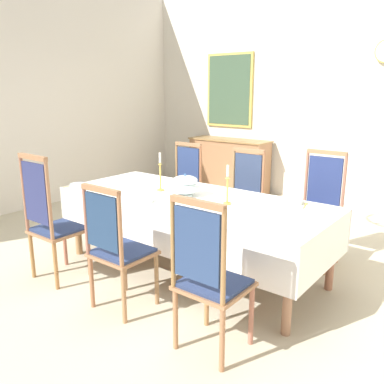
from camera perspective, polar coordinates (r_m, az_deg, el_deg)
ground at (r=4.10m, az=0.15°, el=-11.02°), size 6.45×6.42×0.04m
back_wall at (r=6.58m, az=18.31°, el=13.27°), size 6.45×0.08×3.40m
left_wall at (r=6.27m, az=-24.76°, el=12.69°), size 0.08×6.42×3.40m
dining_table at (r=3.84m, az=-0.04°, el=-1.78°), size 2.62×1.07×0.74m
tablecloth at (r=3.85m, az=-0.04°, el=-2.17°), size 2.64×1.09×0.39m
chair_south_a at (r=3.89m, az=-19.33°, el=-3.61°), size 0.44×0.42×1.19m
chair_north_a at (r=5.12m, az=-1.38°, el=0.95°), size 0.44×0.42×1.08m
chair_south_b at (r=3.24m, az=-10.57°, el=-7.52°), size 0.44×0.42×1.04m
chair_north_b at (r=4.63m, az=7.04°, el=-0.59°), size 0.44×0.42×1.08m
chair_south_c at (r=2.68m, az=2.35°, el=-11.69°), size 0.44×0.42×1.10m
chair_north_c at (r=4.26m, az=17.37°, el=-2.19°), size 0.44×0.42×1.14m
soup_tureen at (r=3.84m, az=-0.98°, el=0.98°), size 0.27×0.27×0.22m
candlestick_west at (r=4.04m, az=-4.50°, el=2.36°), size 0.07×0.07×0.39m
candlestick_east at (r=3.56m, az=5.01°, el=0.47°), size 0.07×0.07×0.35m
bowl_near_left at (r=4.35m, az=-15.75°, el=0.92°), size 0.17×0.17×0.04m
bowl_near_right at (r=3.72m, az=13.86°, el=-1.14°), size 0.20×0.20×0.05m
bowl_far_left at (r=3.69m, az=-6.80°, el=-1.05°), size 0.18×0.18×0.04m
spoon_primary at (r=4.46m, az=-16.33°, el=0.94°), size 0.03×0.18×0.01m
spoon_secondary at (r=3.70m, az=15.73°, el=-1.68°), size 0.06×0.17×0.01m
sideboard at (r=7.08m, az=5.22°, el=3.80°), size 1.44×0.48×0.90m
framed_painting at (r=7.28m, az=5.30°, el=14.08°), size 0.91×0.05×1.25m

